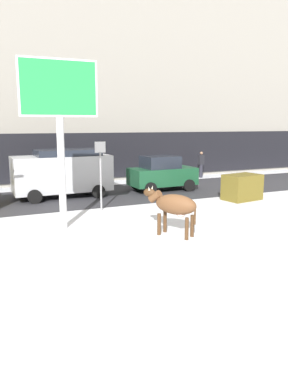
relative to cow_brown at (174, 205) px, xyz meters
name	(u,v)px	position (x,y,z in m)	size (l,w,h in m)	color
ground_plane	(179,246)	(-0.36, -0.99, -0.99)	(120.00, 120.00, 0.00)	white
road_strip	(95,196)	(-0.36, 7.50, -0.99)	(60.00, 5.60, 0.01)	#333338
building_facade	(59,78)	(-0.36, 14.92, 5.49)	(44.00, 6.10, 13.00)	gray
cow_brown	(174,205)	(0.00, 0.00, 0.00)	(1.39, 1.81, 1.54)	brown
billboard	(59,99)	(-3.01, 2.31, 3.32)	(2.52, 0.26, 5.56)	silver
car_silver_van	(63,172)	(-1.85, 7.78, 0.25)	(4.64, 2.20, 2.32)	#B7BABF
car_darkgreen_hatchback	(162,173)	(3.37, 7.47, -0.07)	(3.54, 1.99, 1.86)	#194C2D
pedestrian_near_billboard	(201,164)	(7.99, 10.80, -0.11)	(0.36, 0.24, 1.73)	#282833
dumpster	(242,187)	(5.68, 3.71, -0.39)	(1.70, 1.10, 1.20)	brown
street_sign	(101,170)	(-1.02, 4.33, 0.68)	(0.44, 0.08, 2.82)	gray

